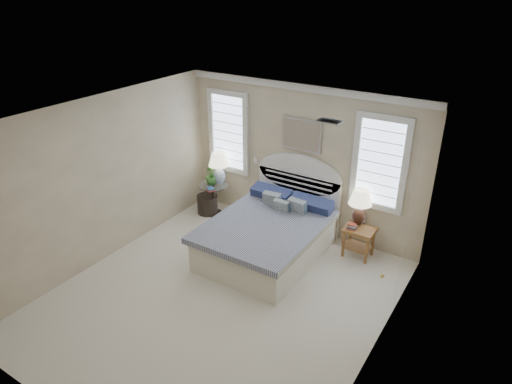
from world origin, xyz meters
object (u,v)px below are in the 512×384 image
object	(u,v)px
bed	(270,232)
side_table_left	(214,196)
nightstand_right	(359,236)
lamp_right	(360,203)
floor_pot	(207,204)
lamp_left	(219,164)

from	to	relation	value
bed	side_table_left	xyz separation A→B (m)	(-1.65, 0.59, 0.00)
nightstand_right	lamp_right	world-z (taller)	lamp_right
bed	side_table_left	distance (m)	1.75
nightstand_right	bed	bearing A→B (deg)	-151.97
side_table_left	floor_pot	size ratio (longest dim) A/B	1.55
side_table_left	lamp_right	distance (m)	2.92
nightstand_right	lamp_right	distance (m)	0.56
nightstand_right	floor_pot	xyz separation A→B (m)	(-3.09, -0.13, -0.20)
side_table_left	nightstand_right	distance (m)	2.95
lamp_left	lamp_right	size ratio (longest dim) A/B	1.01
floor_pot	lamp_left	world-z (taller)	lamp_left
side_table_left	lamp_left	xyz separation A→B (m)	(0.04, 0.15, 0.63)
nightstand_right	lamp_left	size ratio (longest dim) A/B	0.83
bed	side_table_left	world-z (taller)	bed
bed	floor_pot	distance (m)	1.89
nightstand_right	lamp_left	bearing A→B (deg)	179.10
lamp_right	nightstand_right	bearing A→B (deg)	-58.76
floor_pot	nightstand_right	bearing A→B (deg)	2.33
bed	lamp_right	distance (m)	1.57
lamp_left	lamp_right	world-z (taller)	lamp_left
nightstand_right	lamp_left	xyz separation A→B (m)	(-2.91, 0.05, 0.63)
bed	lamp_left	world-z (taller)	bed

